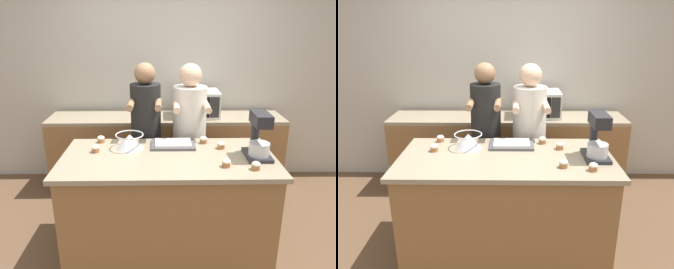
% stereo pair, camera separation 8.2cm
% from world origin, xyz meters
% --- Properties ---
extents(ground_plane, '(16.00, 16.00, 0.00)m').
position_xyz_m(ground_plane, '(0.00, 0.00, 0.00)').
color(ground_plane, brown).
extents(back_wall, '(10.00, 0.06, 2.70)m').
position_xyz_m(back_wall, '(0.00, 1.61, 1.35)').
color(back_wall, '#B2ADA3').
rests_on(back_wall, ground_plane).
extents(island_counter, '(1.81, 0.89, 0.93)m').
position_xyz_m(island_counter, '(0.00, 0.00, 0.46)').
color(island_counter, olive).
rests_on(island_counter, ground_plane).
extents(back_counter, '(2.80, 0.60, 0.93)m').
position_xyz_m(back_counter, '(0.00, 1.26, 0.46)').
color(back_counter, olive).
rests_on(back_counter, ground_plane).
extents(person_left, '(0.33, 0.49, 1.63)m').
position_xyz_m(person_left, '(-0.22, 0.66, 0.87)').
color(person_left, '#232328').
rests_on(person_left, ground_plane).
extents(person_right, '(0.36, 0.51, 1.62)m').
position_xyz_m(person_right, '(0.23, 0.67, 0.85)').
color(person_right, '#232328').
rests_on(person_right, ground_plane).
extents(stand_mixer, '(0.20, 0.30, 0.39)m').
position_xyz_m(stand_mixer, '(0.75, -0.03, 1.10)').
color(stand_mixer, '#232328').
rests_on(stand_mixer, island_counter).
extents(mixing_bowl, '(0.25, 0.25, 0.13)m').
position_xyz_m(mixing_bowl, '(-0.34, 0.19, 1.00)').
color(mixing_bowl, '#BCBCC1').
rests_on(mixing_bowl, island_counter).
extents(baking_tray, '(0.40, 0.26, 0.04)m').
position_xyz_m(baking_tray, '(0.05, 0.24, 0.94)').
color(baking_tray, '#4C4C51').
rests_on(baking_tray, island_counter).
extents(microwave_oven, '(0.52, 0.40, 0.30)m').
position_xyz_m(microwave_oven, '(0.36, 1.25, 1.08)').
color(microwave_oven, silver).
rests_on(microwave_oven, back_counter).
extents(cupcake_0, '(0.07, 0.07, 0.07)m').
position_xyz_m(cupcake_0, '(0.48, 0.17, 0.96)').
color(cupcake_0, '#9E6038').
rests_on(cupcake_0, island_counter).
extents(cupcake_1, '(0.07, 0.07, 0.07)m').
position_xyz_m(cupcake_1, '(0.45, -0.22, 0.96)').
color(cupcake_1, '#9E6038').
rests_on(cupcake_1, island_counter).
extents(cupcake_2, '(0.07, 0.07, 0.07)m').
position_xyz_m(cupcake_2, '(0.34, 0.31, 0.96)').
color(cupcake_2, '#9E6038').
rests_on(cupcake_2, island_counter).
extents(cupcake_3, '(0.07, 0.07, 0.07)m').
position_xyz_m(cupcake_3, '(-0.63, 0.35, 0.96)').
color(cupcake_3, '#9E6038').
rests_on(cupcake_3, island_counter).
extents(cupcake_4, '(0.07, 0.07, 0.07)m').
position_xyz_m(cupcake_4, '(0.67, -0.27, 0.96)').
color(cupcake_4, '#9E6038').
rests_on(cupcake_4, island_counter).
extents(cupcake_5, '(0.07, 0.07, 0.07)m').
position_xyz_m(cupcake_5, '(-0.63, 0.10, 0.96)').
color(cupcake_5, '#9E6038').
rests_on(cupcake_5, island_counter).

